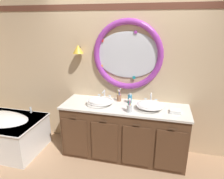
# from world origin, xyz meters

# --- Properties ---
(ground_plane) EXTENTS (14.00, 14.00, 0.00)m
(ground_plane) POSITION_xyz_m (0.00, 0.00, 0.00)
(ground_plane) COLOR tan
(back_wall_assembly) EXTENTS (6.40, 0.26, 2.60)m
(back_wall_assembly) POSITION_xyz_m (0.00, 0.58, 1.33)
(back_wall_assembly) COLOR #D6B78E
(back_wall_assembly) RESTS_ON ground_plane
(vanity_counter) EXTENTS (1.96, 0.66, 0.87)m
(vanity_counter) POSITION_xyz_m (0.08, 0.24, 0.44)
(vanity_counter) COLOR brown
(vanity_counter) RESTS_ON ground_plane
(bathtub) EXTENTS (1.46, 0.86, 0.67)m
(bathtub) POSITION_xyz_m (-2.01, -0.09, 0.34)
(bathtub) COLOR white
(bathtub) RESTS_ON ground_plane
(sink_basin_left) EXTENTS (0.42, 0.42, 0.11)m
(sink_basin_left) POSITION_xyz_m (-0.31, 0.22, 0.92)
(sink_basin_left) COLOR white
(sink_basin_left) RESTS_ON vanity_counter
(sink_basin_right) EXTENTS (0.41, 0.41, 0.12)m
(sink_basin_right) POSITION_xyz_m (0.47, 0.22, 0.93)
(sink_basin_right) COLOR white
(sink_basin_right) RESTS_ON vanity_counter
(faucet_set_left) EXTENTS (0.24, 0.15, 0.16)m
(faucet_set_left) POSITION_xyz_m (-0.31, 0.46, 0.93)
(faucet_set_left) COLOR silver
(faucet_set_left) RESTS_ON vanity_counter
(faucet_set_right) EXTENTS (0.22, 0.13, 0.17)m
(faucet_set_right) POSITION_xyz_m (0.47, 0.47, 0.94)
(faucet_set_right) COLOR silver
(faucet_set_right) RESTS_ON vanity_counter
(toothbrush_holder_left) EXTENTS (0.08, 0.08, 0.22)m
(toothbrush_holder_left) POSITION_xyz_m (-0.04, 0.43, 0.93)
(toothbrush_holder_left) COLOR #996647
(toothbrush_holder_left) RESTS_ON vanity_counter
(toothbrush_holder_right) EXTENTS (0.08, 0.08, 0.21)m
(toothbrush_holder_right) POSITION_xyz_m (0.19, 0.04, 0.93)
(toothbrush_holder_right) COLOR silver
(toothbrush_holder_right) RESTS_ON vanity_counter
(soap_dispenser) EXTENTS (0.07, 0.07, 0.17)m
(soap_dispenser) POSITION_xyz_m (0.14, 0.38, 0.94)
(soap_dispenser) COLOR #388EBC
(soap_dispenser) RESTS_ON vanity_counter
(folded_hand_towel) EXTENTS (0.16, 0.14, 0.05)m
(folded_hand_towel) POSITION_xyz_m (0.83, 0.17, 0.89)
(folded_hand_towel) COLOR white
(folded_hand_towel) RESTS_ON vanity_counter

